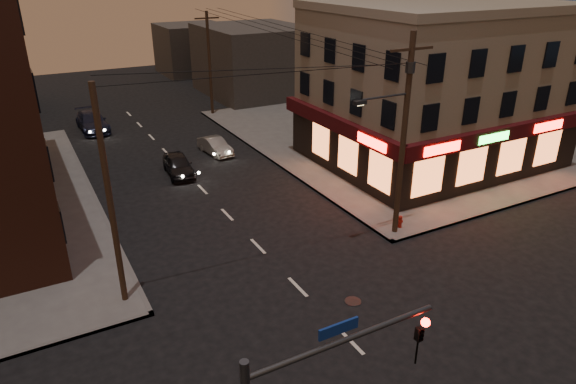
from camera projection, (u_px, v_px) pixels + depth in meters
ground at (351, 342)px, 19.03m from camera, size 120.00×120.00×0.00m
sidewalk_ne at (398, 134)px, 42.11m from camera, size 24.00×28.00×0.15m
pizza_building at (435, 85)px, 34.59m from camera, size 15.85×12.85×10.50m
bg_building_ne_a at (254, 60)px, 54.21m from camera, size 10.00×12.00×7.00m
bg_building_ne_b at (193, 49)px, 64.76m from camera, size 8.00×8.00×6.00m
utility_pole_main at (403, 127)px, 24.26m from camera, size 4.20×0.44×10.00m
utility_pole_far at (210, 64)px, 45.78m from camera, size 0.26×0.26×9.00m
utility_pole_west at (110, 200)px, 19.38m from camera, size 0.24×0.24×9.00m
sedan_near at (178, 165)px, 33.86m from camera, size 1.98×4.13×1.36m
sedan_mid at (215, 146)px, 37.62m from camera, size 1.66×3.74×1.19m
sedan_far at (92, 122)px, 42.88m from camera, size 2.24×5.28×1.52m
fire_hydrant at (400, 221)px, 26.82m from camera, size 0.31×0.31×0.68m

